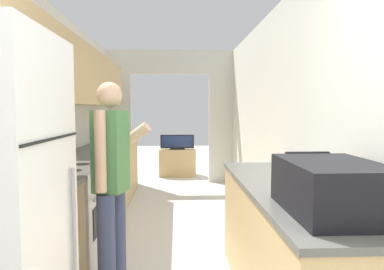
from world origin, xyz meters
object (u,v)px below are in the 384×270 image
at_px(range_oven, 65,216).
at_px(knife, 70,159).
at_px(person, 111,184).
at_px(suitcase, 331,187).
at_px(tv_cabinet, 177,162).
at_px(television, 177,142).

height_order(range_oven, knife, range_oven).
height_order(person, knife, person).
bearing_deg(knife, person, -74.41).
distance_m(person, suitcase, 1.53).
xyz_separation_m(person, tv_cabinet, (0.49, 4.64, -0.57)).
bearing_deg(suitcase, television, 97.86).
bearing_deg(television, range_oven, -103.93).
relative_size(tv_cabinet, knife, 2.18).
xyz_separation_m(range_oven, suitcase, (1.77, -1.40, 0.57)).
distance_m(person, television, 4.63).
distance_m(range_oven, knife, 0.65).
xyz_separation_m(tv_cabinet, television, (0.00, -0.04, 0.43)).
bearing_deg(range_oven, person, -45.50).
height_order(suitcase, tv_cabinet, suitcase).
distance_m(range_oven, television, 4.20).
bearing_deg(television, knife, -106.82).
xyz_separation_m(range_oven, tv_cabinet, (1.01, 4.12, -0.17)).
relative_size(suitcase, tv_cabinet, 0.84).
height_order(tv_cabinet, television, television).
height_order(range_oven, person, person).
xyz_separation_m(range_oven, knife, (-0.08, 0.46, 0.45)).
bearing_deg(suitcase, knife, 134.69).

